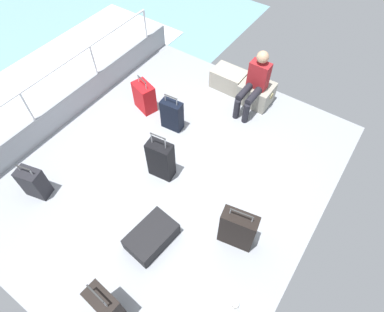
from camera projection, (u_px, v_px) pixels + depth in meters
name	position (u px, v px, depth m)	size (l,w,h in m)	color
ground_plane	(173.00, 172.00, 5.04)	(4.40, 5.20, 0.06)	gray
gunwale_port	(72.00, 105.00, 5.58)	(0.06, 5.20, 0.45)	gray
railing_port	(62.00, 79.00, 5.13)	(0.04, 4.20, 1.02)	silver
sea_wake	(31.00, 97.00, 6.52)	(12.00, 12.00, 0.01)	#6B99A8
cargo_crate_0	(229.00, 79.00, 6.05)	(0.64, 0.42, 0.36)	#9E9989
cargo_crate_1	(256.00, 93.00, 5.80)	(0.60, 0.48, 0.39)	gray
passenger_seated	(255.00, 82.00, 5.41)	(0.34, 0.66, 1.09)	maroon
suitcase_0	(172.00, 115.00, 5.35)	(0.37, 0.22, 0.69)	black
suitcase_1	(238.00, 229.00, 4.07)	(0.48, 0.28, 0.78)	black
suitcase_2	(34.00, 183.00, 4.57)	(0.38, 0.29, 0.64)	black
suitcase_3	(161.00, 160.00, 4.71)	(0.40, 0.26, 0.88)	black
suitcase_4	(144.00, 97.00, 5.64)	(0.45, 0.35, 0.66)	red
suitcase_5	(152.00, 236.00, 4.23)	(0.50, 0.70, 0.24)	black
suitcase_6	(107.00, 306.00, 3.51)	(0.40, 0.24, 0.88)	black
paper_cup	(235.00, 305.00, 3.79)	(0.08, 0.08, 0.10)	white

